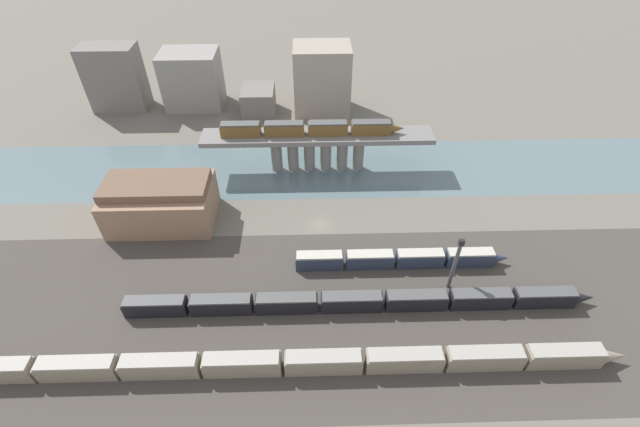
{
  "coord_description": "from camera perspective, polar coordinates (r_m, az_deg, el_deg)",
  "views": [
    {
      "loc": [
        -1.95,
        -72.29,
        67.33
      ],
      "look_at": [
        0.0,
        -0.7,
        4.26
      ],
      "focal_mm": 24.0,
      "sensor_mm": 36.0,
      "label": 1
    }
  ],
  "objects": [
    {
      "name": "train_on_bridge",
      "position": [
        109.67,
        -1.2,
        11.27
      ],
      "size": [
        46.34,
        2.82,
        3.46
      ],
      "color": "brown",
      "rests_on": "bridge"
    },
    {
      "name": "river_water",
      "position": [
        116.37,
        -0.31,
        6.02
      ],
      "size": [
        320.0,
        25.95,
        0.01
      ],
      "primitive_type": "cube",
      "color": "slate",
      "rests_on": "ground"
    },
    {
      "name": "city_block_left",
      "position": [
        149.9,
        -16.64,
        16.75
      ],
      "size": [
        17.82,
        13.16,
        17.71
      ],
      "primitive_type": "cube",
      "color": "gray",
      "rests_on": "ground"
    },
    {
      "name": "ground_plane",
      "position": [
        98.81,
        -0.01,
        -1.59
      ],
      "size": [
        400.0,
        400.0,
        0.0
      ],
      "primitive_type": "plane",
      "color": "#666056"
    },
    {
      "name": "city_block_right",
      "position": [
        140.3,
        0.27,
        17.45
      ],
      "size": [
        17.44,
        13.08,
        20.92
      ],
      "primitive_type": "cube",
      "color": "gray",
      "rests_on": "ground"
    },
    {
      "name": "railbed_yard",
      "position": [
        82.88,
        0.45,
        -12.96
      ],
      "size": [
        280.0,
        42.0,
        0.01
      ],
      "primitive_type": "cube",
      "color": "#423D38",
      "rests_on": "ground"
    },
    {
      "name": "train_yard_near",
      "position": [
        75.1,
        -3.84,
        -19.26
      ],
      "size": [
        111.42,
        2.86,
        4.04
      ],
      "color": "gray",
      "rests_on": "ground"
    },
    {
      "name": "city_block_far_left",
      "position": [
        156.25,
        -25.66,
        15.98
      ],
      "size": [
        17.01,
        9.22,
        20.26
      ],
      "primitive_type": "cube",
      "color": "slate",
      "rests_on": "ground"
    },
    {
      "name": "warehouse_building",
      "position": [
        103.64,
        -20.48,
        1.47
      ],
      "size": [
        23.37,
        14.7,
        10.9
      ],
      "color": "#937056",
      "rests_on": "ground"
    },
    {
      "name": "train_yard_mid",
      "position": [
        82.29,
        5.15,
        -11.63
      ],
      "size": [
        88.73,
        2.71,
        3.73
      ],
      "color": "black",
      "rests_on": "ground"
    },
    {
      "name": "city_block_center",
      "position": [
        142.73,
        -8.2,
        14.66
      ],
      "size": [
        10.22,
        12.11,
        8.25
      ],
      "primitive_type": "cube",
      "color": "slate",
      "rests_on": "ground"
    },
    {
      "name": "signal_tower",
      "position": [
        85.4,
        17.54,
        -6.42
      ],
      "size": [
        1.0,
        0.73,
        13.03
      ],
      "color": "#4C4C51",
      "rests_on": "ground"
    },
    {
      "name": "train_yard_far",
      "position": [
        90.46,
        10.61,
        -5.98
      ],
      "size": [
        44.4,
        2.64,
        3.7
      ],
      "color": "#2D384C",
      "rests_on": "ground"
    },
    {
      "name": "bridge",
      "position": [
        112.11,
        -0.33,
        9.21
      ],
      "size": [
        59.15,
        7.7,
        10.66
      ],
      "color": "slate",
      "rests_on": "ground"
    }
  ]
}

